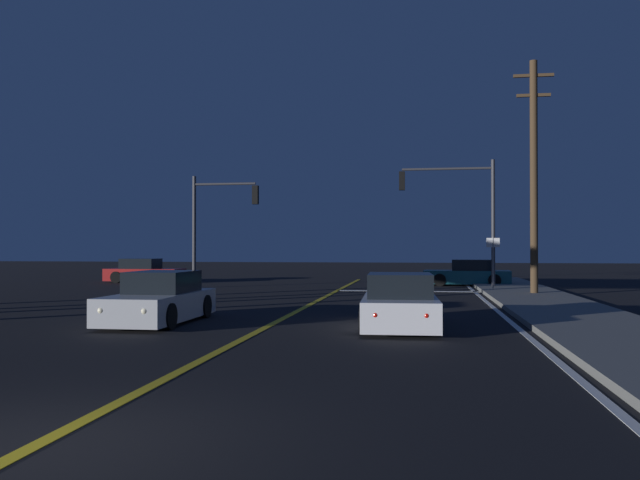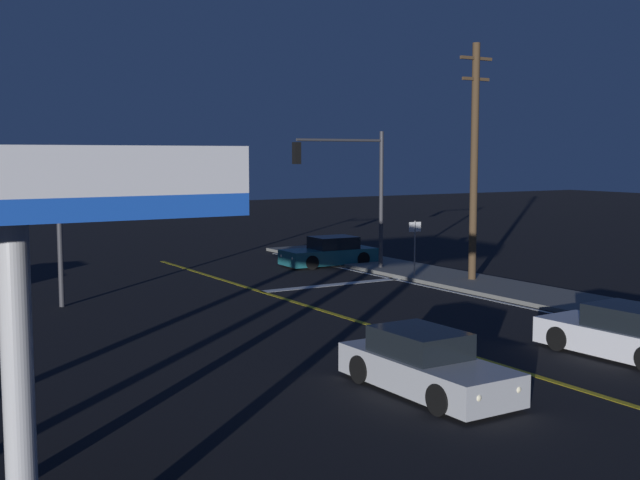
% 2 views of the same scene
% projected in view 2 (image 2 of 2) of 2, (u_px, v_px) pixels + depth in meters
% --- Properties ---
extents(lane_line_center, '(0.20, 43.26, 0.01)m').
position_uv_depth(lane_line_center, '(461.00, 353.00, 21.31)').
color(lane_line_center, gold).
rests_on(lane_line_center, ground).
extents(lane_line_edge_right, '(0.16, 43.26, 0.01)m').
position_uv_depth(lane_line_edge_right, '(617.00, 327.00, 24.49)').
color(lane_line_edge_right, white).
rests_on(lane_line_edge_right, ground).
extents(stop_bar, '(6.36, 0.50, 0.01)m').
position_uv_depth(stop_bar, '(333.00, 285.00, 32.48)').
color(stop_bar, white).
rests_on(stop_bar, ground).
extents(car_lead_oncoming_silver, '(1.83, 4.45, 1.34)m').
position_uv_depth(car_lead_oncoming_silver, '(425.00, 366.00, 17.81)').
color(car_lead_oncoming_silver, '#B2B5BA').
rests_on(car_lead_oncoming_silver, ground).
extents(car_side_waiting_white, '(1.99, 4.39, 1.34)m').
position_uv_depth(car_side_waiting_white, '(624.00, 335.00, 20.88)').
color(car_side_waiting_white, silver).
rests_on(car_side_waiting_white, ground).
extents(car_mid_block_teal, '(4.46, 2.07, 1.34)m').
position_uv_depth(car_mid_block_teal, '(330.00, 253.00, 38.17)').
color(car_mid_block_teal, '#195960').
rests_on(car_mid_block_teal, ground).
extents(traffic_signal_near_right, '(4.53, 0.28, 6.15)m').
position_uv_depth(traffic_signal_near_right, '(352.00, 178.00, 35.25)').
color(traffic_signal_near_right, '#38383D').
rests_on(traffic_signal_near_right, ground).
extents(traffic_signal_far_left, '(3.30, 0.28, 5.44)m').
position_uv_depth(traffic_signal_far_left, '(94.00, 200.00, 28.10)').
color(traffic_signal_far_left, '#38383D').
rests_on(traffic_signal_far_left, ground).
extents(utility_pole_right, '(1.58, 0.30, 9.49)m').
position_uv_depth(utility_pole_right, '(474.00, 160.00, 32.54)').
color(utility_pole_right, '#4C3823').
rests_on(utility_pole_right, ground).
extents(street_sign_corner, '(0.56, 0.08, 2.43)m').
position_uv_depth(street_sign_corner, '(415.00, 240.00, 33.80)').
color(street_sign_corner, slate).
rests_on(street_sign_corner, ground).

